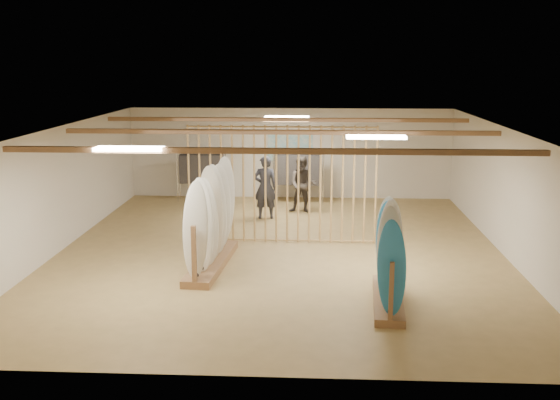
# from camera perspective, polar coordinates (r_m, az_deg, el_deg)

# --- Properties ---
(floor) EXTENTS (12.00, 12.00, 0.00)m
(floor) POSITION_cam_1_polar(r_m,az_deg,el_deg) (14.91, 0.00, -4.51)
(floor) COLOR tan
(floor) RESTS_ON ground
(ceiling) EXTENTS (12.00, 12.00, 0.00)m
(ceiling) POSITION_cam_1_polar(r_m,az_deg,el_deg) (14.36, 0.00, 6.25)
(ceiling) COLOR gray
(ceiling) RESTS_ON ground
(wall_back) EXTENTS (12.00, 0.00, 12.00)m
(wall_back) POSITION_cam_1_polar(r_m,az_deg,el_deg) (20.48, 0.89, 4.09)
(wall_back) COLOR silver
(wall_back) RESTS_ON ground
(wall_front) EXTENTS (12.00, 0.00, 12.00)m
(wall_front) POSITION_cam_1_polar(r_m,az_deg,el_deg) (8.79, -2.09, -6.99)
(wall_front) COLOR silver
(wall_front) RESTS_ON ground
(wall_left) EXTENTS (0.00, 12.00, 12.00)m
(wall_left) POSITION_cam_1_polar(r_m,az_deg,el_deg) (15.65, -18.61, 0.92)
(wall_left) COLOR silver
(wall_left) RESTS_ON ground
(wall_right) EXTENTS (0.00, 12.00, 12.00)m
(wall_right) POSITION_cam_1_polar(r_m,az_deg,el_deg) (15.16, 19.23, 0.53)
(wall_right) COLOR silver
(wall_right) RESTS_ON ground
(ceiling_slats) EXTENTS (9.50, 6.12, 0.10)m
(ceiling_slats) POSITION_cam_1_polar(r_m,az_deg,el_deg) (14.37, 0.00, 5.93)
(ceiling_slats) COLOR #966A44
(ceiling_slats) RESTS_ON ground
(light_panels) EXTENTS (1.20, 0.35, 0.06)m
(light_panels) POSITION_cam_1_polar(r_m,az_deg,el_deg) (14.37, 0.00, 6.01)
(light_panels) COLOR white
(light_panels) RESTS_ON ground
(bamboo_partition) EXTENTS (4.45, 0.05, 2.78)m
(bamboo_partition) POSITION_cam_1_polar(r_m,az_deg,el_deg) (15.36, 0.16, 1.36)
(bamboo_partition) COLOR tan
(bamboo_partition) RESTS_ON ground
(poster) EXTENTS (1.40, 0.03, 0.90)m
(poster) POSITION_cam_1_polar(r_m,az_deg,el_deg) (20.44, 0.89, 4.63)
(poster) COLOR #39A1C7
(poster) RESTS_ON ground
(rack_left) EXTENTS (0.78, 2.99, 2.07)m
(rack_left) POSITION_cam_1_polar(r_m,az_deg,el_deg) (13.77, -6.02, -2.92)
(rack_left) COLOR #966A44
(rack_left) RESTS_ON floor
(rack_right) EXTENTS (0.68, 2.33, 1.85)m
(rack_right) POSITION_cam_1_polar(r_m,az_deg,el_deg) (11.82, 9.47, -5.98)
(rack_right) COLOR #966A44
(rack_right) RESTS_ON floor
(clothing_rack_a) EXTENTS (1.43, 0.39, 1.53)m
(clothing_rack_a) POSITION_cam_1_polar(r_m,az_deg,el_deg) (20.18, -6.84, 2.72)
(clothing_rack_a) COLOR silver
(clothing_rack_a) RESTS_ON floor
(clothing_rack_b) EXTENTS (1.48, 0.41, 1.59)m
(clothing_rack_b) POSITION_cam_1_polar(r_m,az_deg,el_deg) (19.67, 1.63, 2.67)
(clothing_rack_b) COLOR silver
(clothing_rack_b) RESTS_ON floor
(shopper_a) EXTENTS (0.75, 0.54, 1.97)m
(shopper_a) POSITION_cam_1_polar(r_m,az_deg,el_deg) (17.79, -1.30, 1.49)
(shopper_a) COLOR #2B2C34
(shopper_a) RESTS_ON floor
(shopper_b) EXTENTS (0.98, 0.81, 1.83)m
(shopper_b) POSITION_cam_1_polar(r_m,az_deg,el_deg) (18.47, 1.98, 1.67)
(shopper_b) COLOR #3C342E
(shopper_b) RESTS_ON floor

